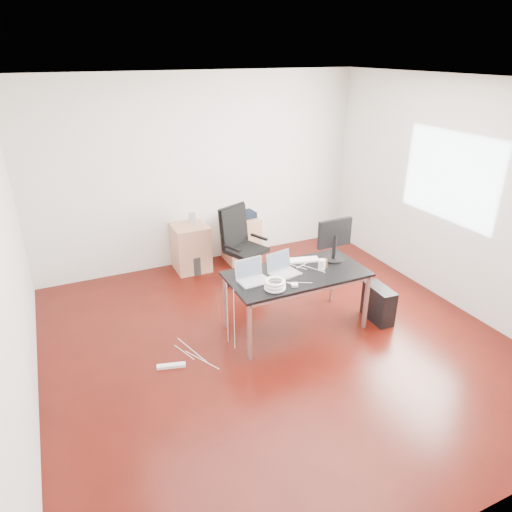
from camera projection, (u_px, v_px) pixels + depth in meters
name	position (u px, v px, depth m)	size (l,w,h in m)	color
room_shell	(282.00, 226.00, 4.66)	(5.00, 5.00, 5.00)	#360A06
desk	(297.00, 277.00, 5.22)	(1.60, 0.80, 0.73)	black
office_chair	(241.00, 242.00, 6.35)	(0.63, 0.64, 1.08)	black
filing_cabinet_left	(191.00, 248.00, 6.81)	(0.50, 0.50, 0.70)	#B27659
filing_cabinet_right	(241.00, 239.00, 7.12)	(0.50, 0.50, 0.70)	#B27659
pc_tower	(378.00, 304.00, 5.57)	(0.20, 0.45, 0.44)	black
wastebasket	(195.00, 264.00, 6.78)	(0.24, 0.24, 0.28)	black
power_strip	(171.00, 366.00, 4.80)	(0.30, 0.06, 0.04)	white
laptop_left	(252.00, 276.00, 5.00)	(0.35, 0.28, 0.23)	silver
laptop_right	(283.00, 269.00, 5.16)	(0.38, 0.32, 0.23)	silver
monitor	(334.00, 237.00, 5.42)	(0.45, 0.26, 0.51)	black
keyboard	(301.00, 260.00, 5.48)	(0.44, 0.14, 0.02)	white
cup_white	(322.00, 265.00, 5.26)	(0.08, 0.08, 0.12)	white
cup_brown	(324.00, 263.00, 5.32)	(0.08, 0.08, 0.10)	#5A301E
cable_coil	(275.00, 285.00, 4.83)	(0.24, 0.24, 0.11)	white
power_adapter	(295.00, 285.00, 4.90)	(0.07, 0.07, 0.03)	white
speaker	(192.00, 219.00, 6.68)	(0.09, 0.08, 0.18)	#9E9E9E
navy_garment	(245.00, 215.00, 6.97)	(0.30, 0.24, 0.09)	black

